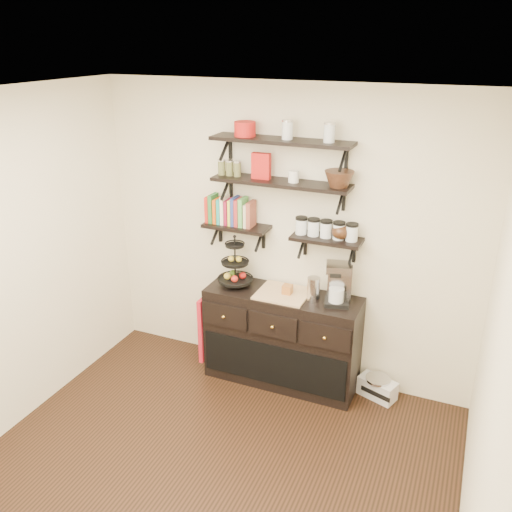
{
  "coord_description": "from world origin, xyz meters",
  "views": [
    {
      "loc": [
        1.55,
        -2.55,
        3.04
      ],
      "look_at": [
        -0.03,
        1.15,
        1.39
      ],
      "focal_mm": 38.0,
      "sensor_mm": 36.0,
      "label": 1
    }
  ],
  "objects_px": {
    "coffee_maker": "(338,284)",
    "radio": "(377,387)",
    "fruit_stand": "(236,269)",
    "sideboard": "(282,338)"
  },
  "relations": [
    {
      "from": "fruit_stand",
      "to": "radio",
      "type": "xyz_separation_m",
      "value": [
        1.35,
        0.09,
        -0.96
      ]
    },
    {
      "from": "coffee_maker",
      "to": "fruit_stand",
      "type": "bearing_deg",
      "value": 166.45
    },
    {
      "from": "coffee_maker",
      "to": "radio",
      "type": "xyz_separation_m",
      "value": [
        0.4,
        0.06,
        -0.98
      ]
    },
    {
      "from": "sideboard",
      "to": "fruit_stand",
      "type": "bearing_deg",
      "value": 179.61
    },
    {
      "from": "sideboard",
      "to": "coffee_maker",
      "type": "height_order",
      "value": "coffee_maker"
    },
    {
      "from": "fruit_stand",
      "to": "coffee_maker",
      "type": "distance_m",
      "value": 0.95
    },
    {
      "from": "fruit_stand",
      "to": "radio",
      "type": "height_order",
      "value": "fruit_stand"
    },
    {
      "from": "fruit_stand",
      "to": "sideboard",
      "type": "bearing_deg",
      "value": -0.39
    },
    {
      "from": "fruit_stand",
      "to": "radio",
      "type": "bearing_deg",
      "value": 3.61
    },
    {
      "from": "coffee_maker",
      "to": "radio",
      "type": "distance_m",
      "value": 1.06
    }
  ]
}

